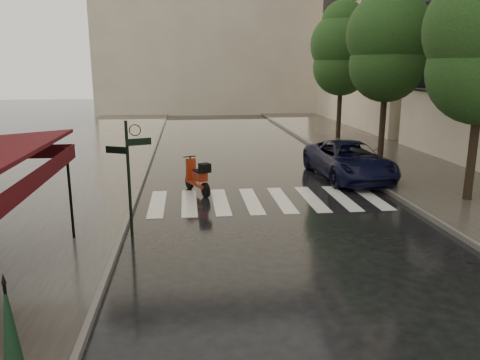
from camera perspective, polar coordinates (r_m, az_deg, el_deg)
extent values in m
plane|color=black|center=(10.12, -7.94, -12.41)|extent=(120.00, 120.00, 0.00)
cube|color=#38332D|center=(22.08, -19.04, 1.47)|extent=(6.00, 60.00, 0.12)
cube|color=#38332D|center=(23.71, 18.34, 2.32)|extent=(5.50, 60.00, 0.12)
cube|color=#595651|center=(21.61, -11.13, 1.76)|extent=(0.12, 60.00, 0.16)
cube|color=#595651|center=(22.68, 11.90, 2.28)|extent=(0.12, 60.00, 0.16)
cube|color=silver|center=(15.76, -10.03, -2.85)|extent=(0.50, 3.20, 0.01)
cube|color=silver|center=(15.73, -6.21, -2.76)|extent=(0.50, 3.20, 0.01)
cube|color=silver|center=(15.76, -2.39, -2.65)|extent=(0.50, 3.20, 0.01)
cube|color=silver|center=(15.87, 1.40, -2.53)|extent=(0.50, 3.20, 0.01)
cube|color=silver|center=(16.04, 5.12, -2.40)|extent=(0.50, 3.20, 0.01)
cube|color=silver|center=(16.28, 8.74, -2.27)|extent=(0.50, 3.20, 0.01)
cube|color=silver|center=(16.59, 12.25, -2.13)|extent=(0.50, 3.20, 0.01)
cube|color=silver|center=(16.95, 15.62, -1.99)|extent=(0.50, 3.20, 0.01)
cube|color=#460A0C|center=(9.29, -24.23, -0.46)|extent=(0.04, 7.00, 0.35)
cylinder|color=black|center=(12.61, -20.00, -1.56)|extent=(0.07, 0.07, 2.35)
cylinder|color=black|center=(12.53, -13.38, 0.01)|extent=(0.08, 0.08, 3.10)
cube|color=black|center=(12.30, -12.24, 4.57)|extent=(0.62, 0.26, 0.18)
cube|color=black|center=(12.41, -14.87, 3.56)|extent=(0.56, 0.29, 0.18)
cube|color=#B9A48D|center=(38.94, 19.27, 20.02)|extent=(8.00, 16.00, 18.50)
cube|color=#B9A48D|center=(47.50, -3.47, 20.33)|extent=(22.00, 6.00, 20.00)
cylinder|color=black|center=(17.01, 26.66, 4.84)|extent=(0.28, 0.28, 4.26)
cylinder|color=black|center=(23.09, 17.06, 7.91)|extent=(0.28, 0.28, 4.48)
sphere|color=#143513|center=(23.00, 17.44, 13.26)|extent=(3.40, 3.40, 3.40)
sphere|color=#143513|center=(23.05, 17.69, 16.64)|extent=(3.80, 3.80, 3.80)
sphere|color=#143513|center=(23.17, 17.93, 19.79)|extent=(2.60, 2.60, 2.60)
cylinder|color=black|center=(29.69, 12.04, 9.23)|extent=(0.28, 0.28, 4.37)
sphere|color=#143513|center=(29.62, 12.25, 13.30)|extent=(3.40, 3.40, 3.40)
sphere|color=#143513|center=(29.65, 12.38, 15.86)|extent=(3.80, 3.80, 3.80)
sphere|color=#143513|center=(29.73, 12.51, 18.26)|extent=(2.60, 2.60, 2.60)
cylinder|color=black|center=(16.25, -4.22, -1.24)|extent=(0.31, 0.53, 0.53)
cylinder|color=black|center=(17.46, -6.19, -0.23)|extent=(0.31, 0.53, 0.53)
cube|color=maroon|center=(16.85, -5.29, -0.41)|extent=(0.85, 1.43, 0.11)
cube|color=maroon|center=(16.53, -4.91, 0.50)|extent=(0.54, 0.69, 0.31)
cube|color=maroon|center=(17.20, -6.01, 1.29)|extent=(0.37, 0.26, 0.82)
cylinder|color=black|center=(17.20, -6.20, 2.85)|extent=(0.48, 0.24, 0.04)
cube|color=black|center=(16.10, -4.32, 1.47)|extent=(0.45, 0.44, 0.31)
imported|color=black|center=(19.47, 13.12, 2.37)|extent=(2.74, 5.45, 1.48)
cone|color=black|center=(6.11, -25.89, -18.90)|extent=(0.39, 0.39, 1.90)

